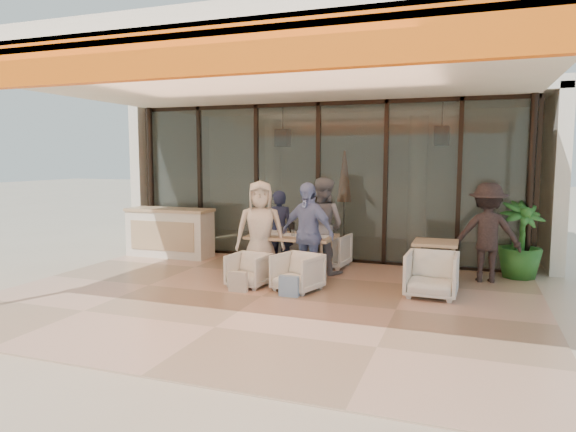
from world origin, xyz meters
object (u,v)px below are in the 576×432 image
Objects in this scene: side_table at (435,248)px; potted_palm at (520,240)px; chair_near_right at (297,271)px; diner_grey at (322,226)px; diner_navy at (279,230)px; chair_far_right at (329,249)px; diner_cream at (260,231)px; chair_far_left at (288,249)px; host_counter at (170,232)px; diner_periwinkle at (307,234)px; standing_woman at (487,233)px; dining_table at (292,238)px; chair_near_left at (249,269)px; side_chair at (432,273)px.

potted_palm is at bearing 37.39° from side_table.
chair_near_right is 0.90× the size of side_table.
diner_grey reaches higher than side_table.
potted_palm is at bearing 174.87° from diner_navy.
diner_grey reaches higher than chair_near_right.
diner_cream is (-0.84, -1.40, 0.49)m from chair_far_right.
potted_palm reaches higher than chair_far_left.
host_counter is 2.94× the size of chair_far_left.
diner_periwinkle reaches higher than chair_far_right.
chair_near_right is at bearing -151.45° from side_table.
host_counter is 3.87m from chair_near_right.
chair_near_right is at bearing 107.52° from diner_grey.
diner_cream is 1.01× the size of standing_woman.
dining_table is at bearing -176.77° from side_table.
dining_table is 0.64m from diner_grey.
side_table is (2.01, 0.59, -0.21)m from diner_periwinkle.
chair_near_left is at bearing 69.38° from chair_far_left.
host_counter is 1.23× the size of diner_navy.
dining_table is 2.44m from side_table.
standing_woman reaches higher than side_table.
host_counter is at bearing 11.48° from diner_grey.
chair_near_right is (3.44, -1.76, -0.20)m from host_counter.
chair_far_left is at bearing 113.70° from dining_table.
diner_navy is at bearing 68.71° from diner_cream.
chair_far_right is at bearing 65.73° from dining_table.
diner_cream reaches higher than host_counter.
diner_grey is 0.90m from diner_periwinkle.
diner_periwinkle reaches higher than side_chair.
host_counter is at bearing 151.75° from chair_near_left.
chair_near_right is 0.40× the size of standing_woman.
potted_palm reaches higher than dining_table.
diner_navy is (0.00, 1.40, 0.44)m from chair_near_left.
chair_near_left is 0.92× the size of chair_near_right.
dining_table is at bearing 7.90° from standing_woman.
chair_far_left is 0.47× the size of potted_palm.
host_counter reaches higher than chair_far_left.
diner_cream reaches higher than potted_palm.
diner_cream reaches higher than side_table.
chair_far_left is at bearing 2.99° from host_counter.
dining_table is 2.38× the size of chair_far_left.
standing_woman is (3.64, 1.14, -0.01)m from diner_cream.
side_table is at bearing 143.57° from chair_far_left.
diner_grey reaches higher than diner_cream.
dining_table reaches higher than chair_near_left.
chair_far_right is at bearing 107.17° from diner_periwinkle.
diner_navy is 0.86× the size of diner_grey.
host_counter is 2.48× the size of side_table.
chair_near_left is 0.84m from chair_near_right.
chair_near_right is at bearing 93.23° from chair_far_left.
chair_far_left is 4.21m from potted_palm.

